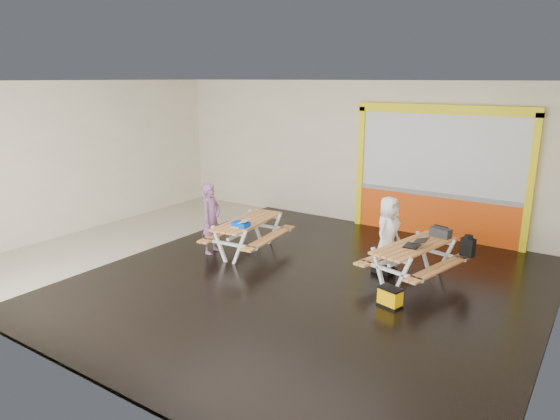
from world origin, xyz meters
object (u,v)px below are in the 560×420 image
Objects in this scene: dark_case at (383,269)px; toolbox at (441,232)px; laptop_left at (240,224)px; laptop_right at (415,244)px; picnic_table_right at (414,254)px; picnic_table_left at (248,228)px; fluke_bag at (390,297)px; person_right at (388,232)px; blue_pouch at (241,224)px; person_left at (211,219)px; backpack at (468,246)px.

toolbox is at bearing 34.75° from dark_case.
laptop_right is at bearing 12.27° from laptop_left.
picnic_table_right is 5.11× the size of toolbox.
fluke_bag is at bearing -12.84° from picnic_table_left.
blue_pouch is at bearing 119.49° from person_right.
laptop_left is 3.78m from toolbox.
person_left is 4.48m from toolbox.
person_right is 3.90× the size of dark_case.
dark_case is (-0.65, 0.22, -0.67)m from laptop_right.
picnic_table_right is at bearing -9.96° from dark_case.
backpack is (3.95, 1.46, -0.11)m from blue_pouch.
toolbox is at bearing 24.15° from blue_pouch.
laptop_right reaches higher than laptop_left.
blue_pouch is (-2.56, -1.18, 0.02)m from person_right.
laptop_right is at bearing 5.04° from picnic_table_left.
laptop_left is 0.98× the size of fluke_bag.
person_right reaches higher than laptop_right.
laptop_right reaches higher than blue_pouch.
laptop_right is (3.27, 0.71, 0.00)m from laptop_left.
person_right is at bearing 24.71° from blue_pouch.
person_left reaches higher than laptop_right.
picnic_table_left is 3.52m from fluke_bag.
laptop_left is at bearing 173.63° from fluke_bag.
laptop_left reaches higher than dark_case.
person_right is at bearing 23.99° from laptop_left.
backpack is (4.11, 1.03, 0.11)m from picnic_table_left.
picnic_table_right reaches higher than fluke_bag.
blue_pouch is 2.84m from dark_case.
blue_pouch is 0.77× the size of fluke_bag.
person_left reaches higher than laptop_left.
picnic_table_left is at bearing -169.33° from dark_case.
picnic_table_right is at bearing 92.90° from fluke_bag.
person_left is 4.10m from fluke_bag.
fluke_bag is at bearing -6.37° from laptop_left.
blue_pouch is at bearing -69.61° from picnic_table_left.
dark_case is 0.84× the size of fluke_bag.
laptop_right reaches higher than fluke_bag.
laptop_left is at bearing -99.14° from person_left.
picnic_table_left is 2.83m from dark_case.
person_right is 0.81m from laptop_right.
person_left is 0.79m from blue_pouch.
picnic_table_right is 1.24m from fluke_bag.
person_right is at bearing 97.24° from dark_case.
picnic_table_right is 1.51× the size of person_right.
person_right is at bearing 114.52° from fluke_bag.
dark_case is at bearing -83.72° from person_left.
laptop_right is at bearing -118.39° from person_right.
toolbox is 1.04× the size of backpack.
toolbox is 0.97× the size of fluke_bag.
picnic_table_right reaches higher than dark_case.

